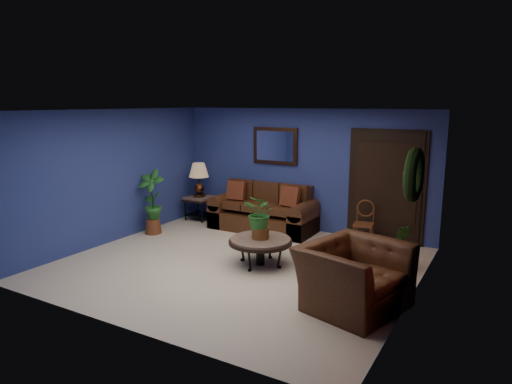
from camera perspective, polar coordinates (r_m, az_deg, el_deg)
The scene contains 18 objects.
floor at distance 7.61m, azimuth -2.33°, elevation -9.01°, with size 5.50×5.50×0.00m, color beige.
wall_back at distance 9.45m, azimuth 5.72°, elevation 2.76°, with size 5.50×0.04×2.50m, color navy.
wall_left at distance 9.03m, azimuth -17.34°, elevation 1.91°, with size 0.04×5.00×2.50m, color navy.
wall_right_brick at distance 6.28m, azimuth 19.34°, elevation -2.12°, with size 0.04×5.00×2.50m, color maroon.
ceiling at distance 7.14m, azimuth -2.49°, elevation 10.16°, with size 5.50×5.00×0.02m, color white.
crown_molding at distance 6.14m, azimuth 19.78°, elevation 8.70°, with size 0.03×5.00×0.14m, color white.
wall_mirror at distance 9.62m, azimuth 2.40°, elevation 5.78°, with size 1.02×0.06×0.77m, color #482816.
closet_door at distance 8.89m, azimuth 15.94°, elevation 0.55°, with size 1.44×0.06×2.18m, color black.
wreath at distance 6.26m, azimuth 19.15°, elevation 2.05°, with size 0.72×0.72×0.16m, color black.
sofa at distance 9.54m, azimuth 1.07°, elevation -2.79°, with size 2.18×0.94×0.98m.
coffee_table at distance 7.47m, azimuth 0.56°, elevation -6.24°, with size 1.04×1.04×0.45m.
end_table at distance 10.38m, azimuth -7.07°, elevation -1.26°, with size 0.58×0.58×0.53m.
table_lamp at distance 10.27m, azimuth -7.15°, elevation 2.02°, with size 0.44×0.44×0.74m.
side_chair at distance 8.75m, azimuth 13.40°, elevation -3.38°, with size 0.40×0.40×0.84m.
armchair at distance 6.10m, azimuth 12.13°, elevation -10.27°, with size 1.29×1.13×0.84m, color #482514.
coffee_plant at distance 7.35m, azimuth 0.56°, elevation -2.87°, with size 0.63×0.58×0.72m.
floor_plant at distance 7.67m, azimuth 17.60°, elevation -6.48°, with size 0.36×0.31×0.73m.
tall_plant at distance 9.39m, azimuth -12.88°, elevation -0.97°, with size 0.59×0.43×1.31m.
Camera 1 is at (3.82, -6.03, 2.63)m, focal length 32.00 mm.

